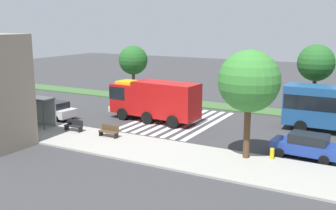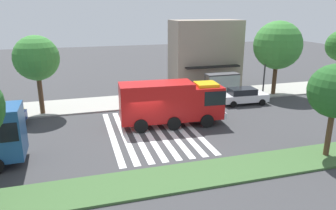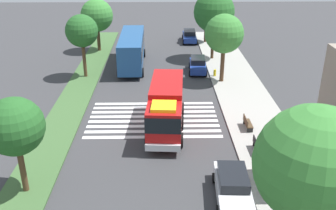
{
  "view_description": "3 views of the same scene",
  "coord_description": "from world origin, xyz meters",
  "views": [
    {
      "loc": [
        -15.56,
        30.87,
        8.72
      ],
      "look_at": [
        1.14,
        0.66,
        1.52
      ],
      "focal_mm": 42.57,
      "sensor_mm": 36.0,
      "label": 1
    },
    {
      "loc": [
        -4.99,
        -22.79,
        9.29
      ],
      "look_at": [
        2.11,
        1.32,
        1.65
      ],
      "focal_mm": 34.24,
      "sensor_mm": 36.0,
      "label": 2
    },
    {
      "loc": [
        29.14,
        0.68,
        14.14
      ],
      "look_at": [
        1.21,
        1.21,
        1.6
      ],
      "focal_mm": 40.72,
      "sensor_mm": 36.0,
      "label": 3
    }
  ],
  "objects": [
    {
      "name": "median_tree_center",
      "position": [
        10.24,
        -7.47,
        4.39
      ],
      "size": [
        3.34,
        3.34,
        5.95
      ],
      "color": "#513823",
      "rests_on": "median_strip"
    },
    {
      "name": "sidewalk_tree_center",
      "position": [
        -8.11,
        6.97,
        5.1
      ],
      "size": [
        3.9,
        3.9,
        6.95
      ],
      "color": "#513823",
      "rests_on": "sidewalk"
    },
    {
      "name": "bench_west_of_shelter",
      "position": [
        2.53,
        7.43,
        0.59
      ],
      "size": [
        1.6,
        0.5,
        0.9
      ],
      "color": "#4C3823",
      "rests_on": "sidewalk"
    },
    {
      "name": "median_strip",
      "position": [
        0.0,
        -7.47,
        0.07
      ],
      "size": [
        60.0,
        3.0,
        0.14
      ],
      "primitive_type": "cube",
      "color": "#3D6033",
      "rests_on": "ground_plane"
    },
    {
      "name": "fire_truck",
      "position": [
        2.51,
        1.03,
        2.01
      ],
      "size": [
        8.69,
        3.18,
        3.6
      ],
      "rotation": [
        0.0,
        0.0,
        -0.07
      ],
      "color": "#B71414",
      "rests_on": "ground_plane"
    },
    {
      "name": "sidewalk_tree_east",
      "position": [
        15.98,
        6.97,
        5.46
      ],
      "size": [
        5.11,
        5.11,
        7.9
      ],
      "color": "#47301E",
      "rests_on": "sidewalk"
    },
    {
      "name": "crosswalk",
      "position": [
        0.46,
        0.0,
        0.01
      ],
      "size": [
        6.75,
        10.75,
        0.01
      ],
      "color": "silver",
      "rests_on": "ground_plane"
    },
    {
      "name": "street_lamp",
      "position": [
        14.39,
        6.57,
        3.89
      ],
      "size": [
        0.36,
        0.36,
        6.37
      ],
      "color": "#2D2D30",
      "rests_on": "sidewalk"
    },
    {
      "name": "sidewalk",
      "position": [
        0.0,
        8.52,
        0.07
      ],
      "size": [
        60.0,
        5.09,
        0.14
      ],
      "primitive_type": "cube",
      "color": "#9E9B93",
      "rests_on": "ground_plane"
    },
    {
      "name": "storefront_building",
      "position": [
        10.25,
        13.11,
        3.97
      ],
      "size": [
        8.2,
        4.9,
        7.94
      ],
      "color": "gray",
      "rests_on": "ground_plane"
    },
    {
      "name": "bench_near_shelter",
      "position": [
        6.04,
        7.43,
        0.59
      ],
      "size": [
        1.6,
        0.5,
        0.9
      ],
      "color": "black",
      "rests_on": "sidewalk"
    },
    {
      "name": "parked_car_east",
      "position": [
        11.03,
        4.78,
        0.85
      ],
      "size": [
        4.75,
        2.3,
        1.63
      ],
      "rotation": [
        0.0,
        0.0,
        -0.06
      ],
      "color": "silver",
      "rests_on": "ground_plane"
    },
    {
      "name": "fire_hydrant",
      "position": [
        -9.67,
        6.47,
        0.49
      ],
      "size": [
        0.28,
        0.28,
        0.7
      ],
      "primitive_type": "cylinder",
      "color": "gold",
      "rests_on": "sidewalk"
    },
    {
      "name": "bus_stop_shelter",
      "position": [
        10.04,
        7.43,
        1.89
      ],
      "size": [
        3.5,
        1.4,
        2.46
      ],
      "color": "#4C4C51",
      "rests_on": "sidewalk"
    },
    {
      "name": "ground_plane",
      "position": [
        0.0,
        0.0,
        0.0
      ],
      "size": [
        120.0,
        120.0,
        0.0
      ],
      "primitive_type": "plane",
      "color": "#38383A"
    }
  ]
}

